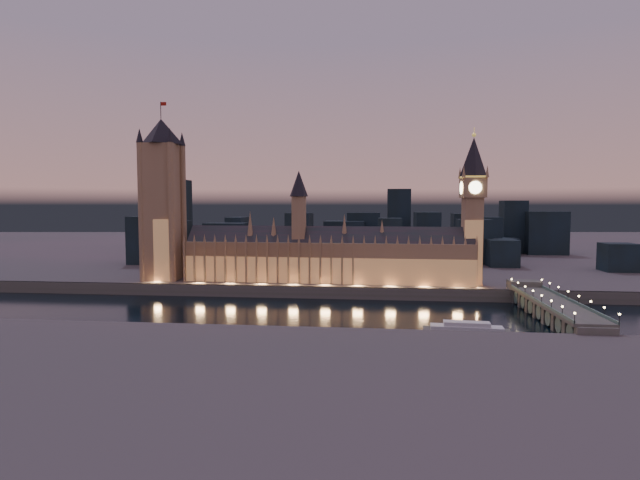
# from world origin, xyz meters

# --- Properties ---
(ground_plane) EXTENTS (2000.00, 2000.00, 0.00)m
(ground_plane) POSITION_xyz_m (0.00, 0.00, 0.00)
(ground_plane) COLOR black
(ground_plane) RESTS_ON ground
(north_bank) EXTENTS (2000.00, 960.00, 8.00)m
(north_bank) POSITION_xyz_m (0.00, 520.00, 4.00)
(north_bank) COLOR #3B4340
(north_bank) RESTS_ON ground
(embankment_wall) EXTENTS (2000.00, 2.50, 8.00)m
(embankment_wall) POSITION_xyz_m (0.00, 41.00, 4.00)
(embankment_wall) COLOR #444C40
(embankment_wall) RESTS_ON ground
(palace_of_westminster) EXTENTS (202.00, 26.01, 78.00)m
(palace_of_westminster) POSITION_xyz_m (8.42, 61.74, 26.37)
(palace_of_westminster) COLOR #97704E
(palace_of_westminster) RESTS_ON north_bank
(victoria_tower) EXTENTS (31.68, 31.68, 127.41)m
(victoria_tower) POSITION_xyz_m (-110.00, 61.93, 71.34)
(victoria_tower) COLOR #97704E
(victoria_tower) RESTS_ON north_bank
(elizabeth_tower) EXTENTS (18.00, 18.00, 105.85)m
(elizabeth_tower) POSITION_xyz_m (108.00, 61.92, 66.96)
(elizabeth_tower) COLOR #97704E
(elizabeth_tower) RESTS_ON north_bank
(westminster_bridge) EXTENTS (19.40, 113.00, 15.90)m
(westminster_bridge) POSITION_xyz_m (138.04, -3.44, 5.98)
(westminster_bridge) COLOR #444C40
(westminster_bridge) RESTS_ON ground
(river_boat) EXTENTS (42.62, 12.85, 4.50)m
(river_boat) POSITION_xyz_m (87.54, -35.84, 1.56)
(river_boat) COLOR #444C40
(river_boat) RESTS_ON ground
(city_backdrop) EXTENTS (460.63, 215.63, 84.25)m
(city_backdrop) POSITION_xyz_m (27.05, 246.59, 29.99)
(city_backdrop) COLOR black
(city_backdrop) RESTS_ON north_bank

